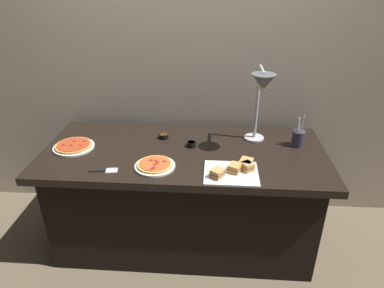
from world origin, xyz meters
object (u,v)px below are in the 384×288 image
sauce_cup_near (164,136)px  sauce_cup_far (191,144)px  heat_lamp (262,89)px  pizza_plate_front (74,146)px  serving_spatula (105,171)px  sandwich_platter (234,170)px  utensil_holder (298,138)px  pizza_plate_center (155,165)px

sauce_cup_near → sauce_cup_far: (0.21, -0.12, 0.00)m
heat_lamp → pizza_plate_front: heat_lamp is taller
sauce_cup_near → pizza_plate_front: bearing=-162.0°
sauce_cup_near → sauce_cup_far: size_ratio=1.07×
serving_spatula → heat_lamp: bearing=20.8°
sandwich_platter → serving_spatula: 0.78m
pizza_plate_front → sauce_cup_near: (0.59, 0.19, 0.01)m
heat_lamp → sauce_cup_near: heat_lamp is taller
pizza_plate_front → sauce_cup_near: sauce_cup_near is taller
heat_lamp → sauce_cup_near: size_ratio=7.82×
heat_lamp → pizza_plate_front: (-1.24, -0.07, -0.41)m
utensil_holder → pizza_plate_front: bearing=-174.8°
utensil_holder → serving_spatula: utensil_holder is taller
pizza_plate_center → heat_lamp: bearing=24.1°
sandwich_platter → serving_spatula: (-0.78, -0.03, -0.02)m
pizza_plate_front → serving_spatula: bearing=-43.3°
pizza_plate_center → sandwich_platter: size_ratio=0.78×
pizza_plate_front → sauce_cup_far: (0.80, 0.08, 0.01)m
heat_lamp → sandwich_platter: bearing=-116.4°
utensil_holder → heat_lamp: bearing=-166.9°
pizza_plate_center → sauce_cup_near: sauce_cup_near is taller
utensil_holder → serving_spatula: (-1.23, -0.42, -0.06)m
heat_lamp → utensil_holder: 0.47m
pizza_plate_front → serving_spatula: (0.30, -0.28, -0.01)m
pizza_plate_front → sandwich_platter: sandwich_platter is taller
serving_spatula → sauce_cup_near: bearing=58.6°
pizza_plate_center → utensil_holder: bearing=20.8°
sauce_cup_near → sandwich_platter: bearing=-42.3°
sauce_cup_near → heat_lamp: bearing=-10.4°
pizza_plate_front → pizza_plate_center: same height
pizza_plate_center → sandwich_platter: (0.48, -0.04, 0.01)m
utensil_holder → sauce_cup_far: bearing=-174.9°
sauce_cup_far → serving_spatula: 0.61m
sauce_cup_near → serving_spatula: size_ratio=0.40×
sauce_cup_far → serving_spatula: bearing=-144.3°
pizza_plate_front → serving_spatula: 0.41m
sauce_cup_far → pizza_plate_center: bearing=-125.2°
pizza_plate_center → sauce_cup_far: bearing=54.8°
sandwich_platter → sauce_cup_near: bearing=137.7°
heat_lamp → utensil_holder: heat_lamp is taller
sauce_cup_far → utensil_holder: bearing=5.1°
heat_lamp → pizza_plate_front: bearing=-176.6°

